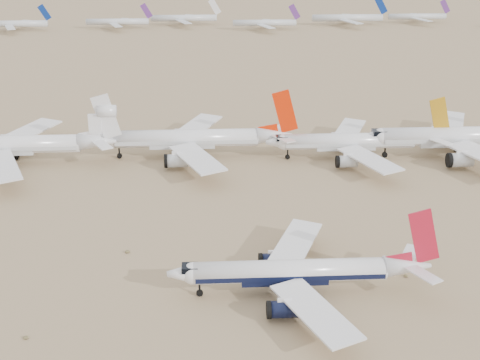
% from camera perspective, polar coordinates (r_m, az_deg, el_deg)
% --- Properties ---
extents(ground, '(7000.00, 7000.00, 0.00)m').
position_cam_1_polar(ground, '(128.16, 3.53, -8.91)').
color(ground, '#917254').
rests_on(ground, ground).
extents(main_airliner, '(47.15, 46.05, 16.64)m').
position_cam_1_polar(main_airliner, '(123.54, 5.26, -7.78)').
color(main_airliner, white).
rests_on(main_airliner, ground).
extents(row2_navy_widebody, '(58.94, 57.64, 20.97)m').
position_cam_1_polar(row2_navy_widebody, '(202.12, 18.74, 3.53)').
color(row2_navy_widebody, white).
rests_on(row2_navy_widebody, ground).
extents(row2_gold_tail, '(49.86, 48.76, 17.75)m').
position_cam_1_polar(row2_gold_tail, '(192.92, 9.92, 3.25)').
color(row2_gold_tail, white).
rests_on(row2_gold_tail, ground).
extents(row2_orange_tail, '(54.95, 53.76, 19.60)m').
position_cam_1_polar(row2_orange_tail, '(191.13, -3.89, 3.53)').
color(row2_orange_tail, white).
rests_on(row2_orange_tail, ground).
extents(row2_white_trijet, '(56.05, 54.78, 19.86)m').
position_cam_1_polar(row2_white_trijet, '(195.53, -18.62, 2.91)').
color(row2_white_trijet, white).
rests_on(row2_white_trijet, ground).
extents(distant_storage_row, '(622.90, 59.21, 16.06)m').
position_cam_1_polar(distant_storage_row, '(422.69, 3.16, 13.54)').
color(distant_storage_row, silver).
rests_on(distant_storage_row, ground).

